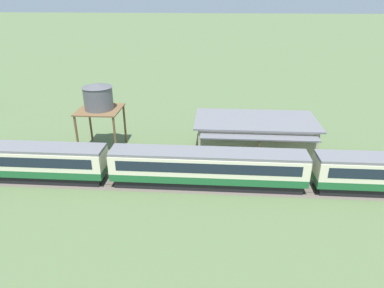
{
  "coord_description": "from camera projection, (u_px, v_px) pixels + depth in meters",
  "views": [
    {
      "loc": [
        -18.03,
        -32.27,
        18.95
      ],
      "look_at": [
        -20.62,
        3.87,
        2.64
      ],
      "focal_mm": 32.0,
      "sensor_mm": 36.0,
      "label": 1
    }
  ],
  "objects": [
    {
      "name": "passenger_train",
      "position": [
        210.0,
        167.0,
        35.5
      ],
      "size": [
        104.77,
        3.03,
        3.96
      ],
      "color": "#1E6033",
      "rests_on": "ground_plane"
    },
    {
      "name": "water_tower",
      "position": [
        98.0,
        98.0,
        42.2
      ],
      "size": [
        5.24,
        5.24,
        8.71
      ],
      "color": "brown",
      "rests_on": "ground_plane"
    },
    {
      "name": "railway_track",
      "position": [
        191.0,
        184.0,
        36.53
      ],
      "size": [
        138.71,
        3.6,
        0.04
      ],
      "color": "#665B51",
      "rests_on": "ground_plane"
    },
    {
      "name": "station_building",
      "position": [
        254.0,
        135.0,
        43.19
      ],
      "size": [
        15.03,
        9.02,
        4.38
      ],
      "color": "beige",
      "rests_on": "ground_plane"
    }
  ]
}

